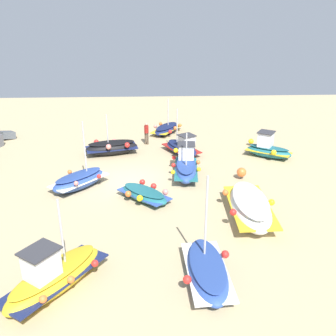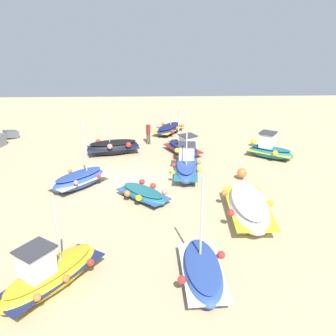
{
  "view_description": "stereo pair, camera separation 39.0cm",
  "coord_description": "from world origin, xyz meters",
  "px_view_note": "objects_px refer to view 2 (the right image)",
  "views": [
    {
      "loc": [
        -20.05,
        -1.22,
        8.92
      ],
      "look_at": [
        -0.36,
        -2.19,
        0.9
      ],
      "focal_mm": 40.07,
      "sensor_mm": 36.0,
      "label": 1
    },
    {
      "loc": [
        -20.06,
        -1.61,
        8.92
      ],
      "look_at": [
        -0.36,
        -2.19,
        0.9
      ],
      "focal_mm": 40.07,
      "sensor_mm": 36.0,
      "label": 2
    }
  ],
  "objects_px": {
    "person_walking": "(148,132)",
    "mooring_buoy_0": "(242,173)",
    "fishing_boat_4": "(186,166)",
    "fishing_boat_5": "(143,194)",
    "fishing_boat_2": "(249,207)",
    "fishing_boat_8": "(79,180)",
    "fishing_boat_1": "(49,274)",
    "fishing_boat_9": "(202,270)",
    "fishing_boat_3": "(183,147)",
    "fishing_boat_7": "(169,129)",
    "fishing_boat_0": "(113,147)",
    "fishing_boat_6": "(270,150)",
    "mooring_buoy_1": "(253,142)"
  },
  "relations": [
    {
      "from": "fishing_boat_7",
      "to": "fishing_boat_8",
      "type": "height_order",
      "value": "fishing_boat_8"
    },
    {
      "from": "fishing_boat_3",
      "to": "fishing_boat_6",
      "type": "height_order",
      "value": "fishing_boat_3"
    },
    {
      "from": "fishing_boat_1",
      "to": "fishing_boat_8",
      "type": "height_order",
      "value": "fishing_boat_8"
    },
    {
      "from": "fishing_boat_4",
      "to": "fishing_boat_8",
      "type": "xyz_separation_m",
      "value": [
        -1.46,
        6.09,
        -0.13
      ]
    },
    {
      "from": "fishing_boat_4",
      "to": "mooring_buoy_1",
      "type": "xyz_separation_m",
      "value": [
        5.35,
        -5.34,
        -0.27
      ]
    },
    {
      "from": "fishing_boat_6",
      "to": "fishing_boat_9",
      "type": "relative_size",
      "value": 0.83
    },
    {
      "from": "person_walking",
      "to": "mooring_buoy_0",
      "type": "bearing_deg",
      "value": 51.08
    },
    {
      "from": "fishing_boat_0",
      "to": "fishing_boat_8",
      "type": "relative_size",
      "value": 1.02
    },
    {
      "from": "fishing_boat_5",
      "to": "fishing_boat_1",
      "type": "bearing_deg",
      "value": -69.75
    },
    {
      "from": "fishing_boat_8",
      "to": "fishing_boat_9",
      "type": "relative_size",
      "value": 0.96
    },
    {
      "from": "fishing_boat_2",
      "to": "fishing_boat_7",
      "type": "relative_size",
      "value": 1.33
    },
    {
      "from": "fishing_boat_6",
      "to": "person_walking",
      "type": "relative_size",
      "value": 1.94
    },
    {
      "from": "fishing_boat_5",
      "to": "fishing_boat_7",
      "type": "distance_m",
      "value": 12.04
    },
    {
      "from": "fishing_boat_7",
      "to": "fishing_boat_9",
      "type": "relative_size",
      "value": 0.91
    },
    {
      "from": "fishing_boat_2",
      "to": "mooring_buoy_1",
      "type": "height_order",
      "value": "fishing_boat_2"
    },
    {
      "from": "fishing_boat_3",
      "to": "fishing_boat_4",
      "type": "relative_size",
      "value": 0.88
    },
    {
      "from": "fishing_boat_2",
      "to": "person_walking",
      "type": "bearing_deg",
      "value": 25.98
    },
    {
      "from": "fishing_boat_4",
      "to": "mooring_buoy_0",
      "type": "xyz_separation_m",
      "value": [
        -0.68,
        -3.21,
        -0.17
      ]
    },
    {
      "from": "fishing_boat_0",
      "to": "fishing_boat_6",
      "type": "height_order",
      "value": "fishing_boat_0"
    },
    {
      "from": "person_walking",
      "to": "mooring_buoy_1",
      "type": "distance_m",
      "value": 7.77
    },
    {
      "from": "fishing_boat_5",
      "to": "fishing_boat_6",
      "type": "xyz_separation_m",
      "value": [
        6.0,
        -8.32,
        0.24
      ]
    },
    {
      "from": "fishing_boat_1",
      "to": "mooring_buoy_0",
      "type": "bearing_deg",
      "value": 172.1
    },
    {
      "from": "fishing_boat_0",
      "to": "mooring_buoy_1",
      "type": "height_order",
      "value": "fishing_boat_0"
    },
    {
      "from": "fishing_boat_1",
      "to": "fishing_boat_8",
      "type": "distance_m",
      "value": 8.43
    },
    {
      "from": "fishing_boat_3",
      "to": "fishing_boat_7",
      "type": "distance_m",
      "value": 5.05
    },
    {
      "from": "fishing_boat_0",
      "to": "fishing_boat_1",
      "type": "height_order",
      "value": "fishing_boat_1"
    },
    {
      "from": "fishing_boat_2",
      "to": "fishing_boat_4",
      "type": "xyz_separation_m",
      "value": [
        5.09,
        2.57,
        0.06
      ]
    },
    {
      "from": "fishing_boat_2",
      "to": "fishing_boat_8",
      "type": "relative_size",
      "value": 1.25
    },
    {
      "from": "fishing_boat_6",
      "to": "person_walking",
      "type": "height_order",
      "value": "fishing_boat_6"
    },
    {
      "from": "fishing_boat_1",
      "to": "fishing_boat_9",
      "type": "xyz_separation_m",
      "value": [
        0.28,
        -5.39,
        -0.18
      ]
    },
    {
      "from": "fishing_boat_1",
      "to": "fishing_boat_9",
      "type": "height_order",
      "value": "fishing_boat_9"
    },
    {
      "from": "fishing_boat_2",
      "to": "fishing_boat_4",
      "type": "height_order",
      "value": "fishing_boat_4"
    },
    {
      "from": "fishing_boat_5",
      "to": "person_walking",
      "type": "xyz_separation_m",
      "value": [
        9.14,
        -0.09,
        0.63
      ]
    },
    {
      "from": "person_walking",
      "to": "fishing_boat_8",
      "type": "bearing_deg",
      "value": -14.9
    },
    {
      "from": "fishing_boat_5",
      "to": "fishing_boat_6",
      "type": "relative_size",
      "value": 0.93
    },
    {
      "from": "fishing_boat_1",
      "to": "fishing_boat_8",
      "type": "bearing_deg",
      "value": -140.54
    },
    {
      "from": "fishing_boat_2",
      "to": "person_walking",
      "type": "height_order",
      "value": "person_walking"
    },
    {
      "from": "fishing_boat_7",
      "to": "mooring_buoy_0",
      "type": "distance_m",
      "value": 10.3
    },
    {
      "from": "fishing_boat_3",
      "to": "fishing_boat_5",
      "type": "bearing_deg",
      "value": -48.55
    },
    {
      "from": "fishing_boat_1",
      "to": "mooring_buoy_0",
      "type": "relative_size",
      "value": 5.9
    },
    {
      "from": "person_walking",
      "to": "fishing_boat_9",
      "type": "bearing_deg",
      "value": 19.56
    },
    {
      "from": "fishing_boat_1",
      "to": "fishing_boat_6",
      "type": "height_order",
      "value": "fishing_boat_1"
    },
    {
      "from": "fishing_boat_1",
      "to": "fishing_boat_2",
      "type": "relative_size",
      "value": 0.89
    },
    {
      "from": "fishing_boat_1",
      "to": "person_walking",
      "type": "height_order",
      "value": "fishing_boat_1"
    },
    {
      "from": "fishing_boat_0",
      "to": "mooring_buoy_0",
      "type": "bearing_deg",
      "value": -44.01
    },
    {
      "from": "fishing_boat_3",
      "to": "fishing_boat_7",
      "type": "height_order",
      "value": "fishing_boat_3"
    },
    {
      "from": "fishing_boat_0",
      "to": "fishing_boat_2",
      "type": "height_order",
      "value": "fishing_boat_0"
    },
    {
      "from": "mooring_buoy_0",
      "to": "mooring_buoy_1",
      "type": "height_order",
      "value": "mooring_buoy_0"
    },
    {
      "from": "fishing_boat_4",
      "to": "fishing_boat_7",
      "type": "height_order",
      "value": "fishing_boat_4"
    },
    {
      "from": "fishing_boat_2",
      "to": "fishing_boat_7",
      "type": "bearing_deg",
      "value": 15.49
    }
  ]
}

